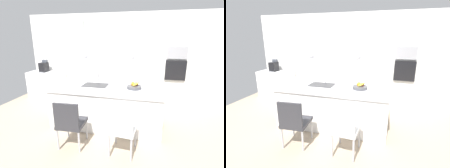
{
  "view_description": "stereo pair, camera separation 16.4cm",
  "coord_description": "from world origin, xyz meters",
  "views": [
    {
      "loc": [
        0.9,
        -3.34,
        1.93
      ],
      "look_at": [
        0.1,
        0.0,
        0.95
      ],
      "focal_mm": 26.59,
      "sensor_mm": 36.0,
      "label": 1
    },
    {
      "loc": [
        1.05,
        -3.3,
        1.93
      ],
      "look_at": [
        0.1,
        0.0,
        0.95
      ],
      "focal_mm": 26.59,
      "sensor_mm": 36.0,
      "label": 2
    }
  ],
  "objects": [
    {
      "name": "kitchen_island",
      "position": [
        0.0,
        0.0,
        0.45
      ],
      "size": [
        2.4,
        1.07,
        0.9
      ],
      "color": "white",
      "rests_on": "ground"
    },
    {
      "name": "floor",
      "position": [
        0.0,
        0.0,
        0.0
      ],
      "size": [
        6.6,
        6.6,
        0.0
      ],
      "primitive_type": "plane",
      "color": "tan",
      "rests_on": "ground"
    },
    {
      "name": "coffee_machine",
      "position": [
        -2.46,
        1.28,
        1.0
      ],
      "size": [
        0.2,
        0.35,
        0.38
      ],
      "color": "black",
      "rests_on": "side_counter"
    },
    {
      "name": "oven",
      "position": [
        1.57,
        1.58,
        1.01
      ],
      "size": [
        0.56,
        0.08,
        0.56
      ],
      "primitive_type": "cube",
      "color": "black",
      "rests_on": "back_wall"
    },
    {
      "name": "microwave",
      "position": [
        1.57,
        1.58,
        1.51
      ],
      "size": [
        0.54,
        0.08,
        0.34
      ],
      "primitive_type": "cube",
      "color": "#9E9EA3",
      "rests_on": "back_wall"
    },
    {
      "name": "sink_basin",
      "position": [
        -0.28,
        0.0,
        0.89
      ],
      "size": [
        0.56,
        0.4,
        0.02
      ],
      "primitive_type": "cube",
      "color": "#2D2D30",
      "rests_on": "kitchen_island"
    },
    {
      "name": "side_counter",
      "position": [
        -2.4,
        1.28,
        0.42
      ],
      "size": [
        1.1,
        0.6,
        0.84
      ],
      "primitive_type": "cube",
      "color": "white",
      "rests_on": "ground"
    },
    {
      "name": "chair_middle",
      "position": [
        0.5,
        -0.97,
        0.49
      ],
      "size": [
        0.46,
        0.49,
        0.87
      ],
      "color": "silver",
      "rests_on": "ground"
    },
    {
      "name": "pendant_light_left",
      "position": [
        -0.5,
        0.0,
        1.56
      ],
      "size": [
        0.17,
        0.17,
        0.77
      ],
      "color": "silver"
    },
    {
      "name": "back_wall",
      "position": [
        0.0,
        1.65,
        1.3
      ],
      "size": [
        6.0,
        0.1,
        2.6
      ],
      "primitive_type": "cube",
      "color": "white",
      "rests_on": "ground"
    },
    {
      "name": "fruit_bowl",
      "position": [
        0.58,
        -0.06,
        0.94
      ],
      "size": [
        0.3,
        0.3,
        0.15
      ],
      "color": "#4C4C51",
      "rests_on": "kitchen_island"
    },
    {
      "name": "chair_near",
      "position": [
        -0.42,
        -0.97,
        0.49
      ],
      "size": [
        0.48,
        0.5,
        0.9
      ],
      "color": "#333338",
      "rests_on": "ground"
    },
    {
      "name": "faucet",
      "position": [
        -0.28,
        0.21,
        1.04
      ],
      "size": [
        0.02,
        0.17,
        0.22
      ],
      "color": "silver",
      "rests_on": "kitchen_island"
    },
    {
      "name": "pendant_light_right",
      "position": [
        0.5,
        0.0,
        1.56
      ],
      "size": [
        0.17,
        0.17,
        0.77
      ],
      "color": "silver"
    }
  ]
}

